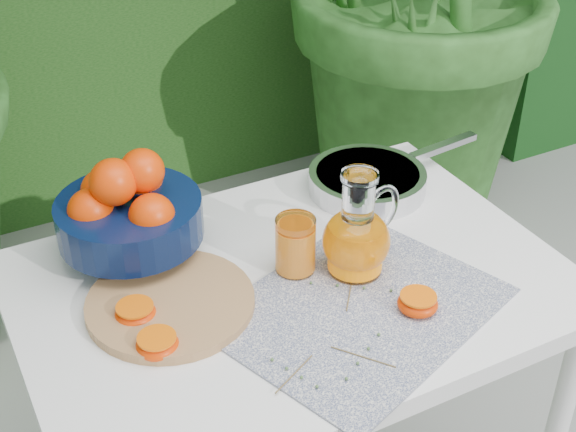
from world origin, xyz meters
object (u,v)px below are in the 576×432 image
saute_pan (369,179)px  white_table (293,313)px  cutting_board (170,303)px  juice_pitcher (357,237)px  fruit_bowl (128,210)px

saute_pan → white_table: bearing=-145.1°
cutting_board → juice_pitcher: size_ratio=1.43×
cutting_board → saute_pan: saute_pan is taller
cutting_board → juice_pitcher: 0.36m
cutting_board → fruit_bowl: size_ratio=0.83×
cutting_board → saute_pan: 0.55m
white_table → juice_pitcher: 0.20m
white_table → saute_pan: size_ratio=2.17×
cutting_board → fruit_bowl: fruit_bowl is taller
white_table → cutting_board: cutting_board is taller
juice_pitcher → saute_pan: (0.18, 0.24, -0.05)m
white_table → juice_pitcher: juice_pitcher is taller
juice_pitcher → white_table: bearing=165.9°
cutting_board → saute_pan: bearing=18.6°
fruit_bowl → saute_pan: bearing=-1.2°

